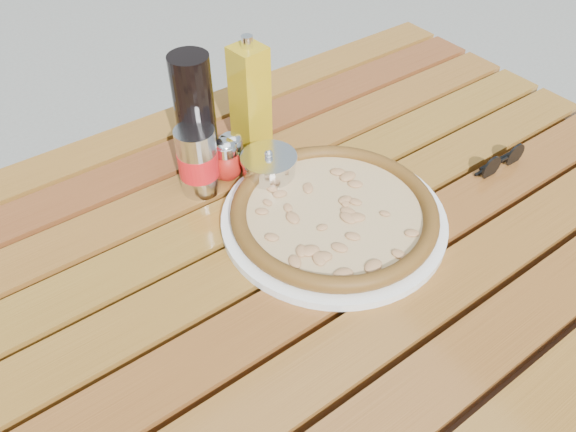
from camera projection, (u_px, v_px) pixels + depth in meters
table at (295, 269)px, 0.93m from camera, size 1.40×0.90×0.75m
plate at (334, 218)px, 0.90m from camera, size 0.48×0.48×0.01m
pizza at (334, 211)px, 0.89m from camera, size 0.44×0.44×0.03m
pepper_shaker at (227, 160)px, 0.96m from camera, size 0.07×0.07×0.08m
oregano_shaker at (232, 154)px, 0.97m from camera, size 0.07×0.07×0.08m
dark_bottle at (196, 117)px, 0.93m from camera, size 0.08×0.08×0.22m
soda_can at (198, 161)px, 0.92m from camera, size 0.09×0.09×0.12m
olive_oil_cruet at (250, 96)px, 1.00m from camera, size 0.06×0.06×0.21m
parmesan_tin at (269, 170)px, 0.95m from camera, size 0.13×0.13×0.07m
sunglasses at (502, 161)px, 0.99m from camera, size 0.11×0.02×0.04m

